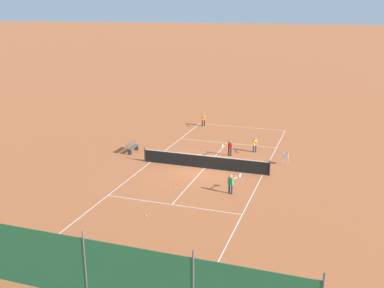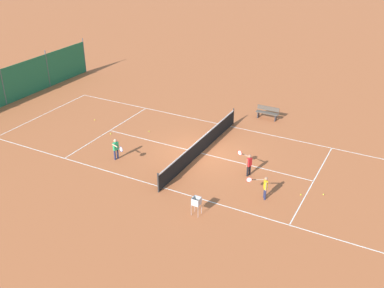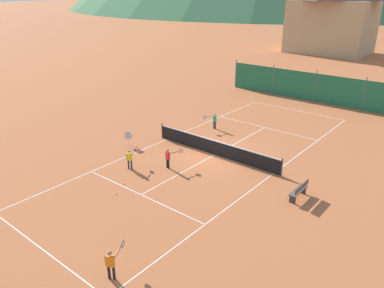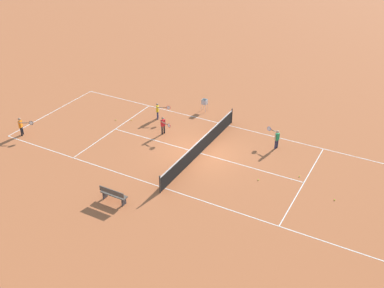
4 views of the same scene
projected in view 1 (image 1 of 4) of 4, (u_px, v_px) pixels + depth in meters
ground_plane at (204, 168)px, 31.44m from camera, size 600.00×600.00×0.00m
court_line_markings at (204, 168)px, 31.44m from camera, size 8.25×23.85×0.01m
tennis_net at (204, 161)px, 31.29m from camera, size 9.18×0.08×1.06m
windscreen_fence_far at (86, 269)px, 16.99m from camera, size 17.28×0.08×2.90m
player_far_service at (229, 147)px, 33.86m from camera, size 0.65×0.95×1.21m
player_near_service at (231, 182)px, 26.96m from camera, size 0.68×0.95×1.22m
player_far_baseline at (203, 119)px, 42.40m from camera, size 0.46×1.05×1.23m
player_near_baseline at (255, 144)px, 34.68m from camera, size 0.47×1.01×1.18m
tennis_ball_alley_left at (146, 216)px, 24.19m from camera, size 0.07×0.07×0.07m
tennis_ball_far_corner at (241, 141)px, 37.59m from camera, size 0.07×0.07×0.07m
tennis_ball_mid_court at (170, 187)px, 27.99m from camera, size 0.07×0.07×0.07m
tennis_ball_by_net_left at (181, 202)px, 25.84m from camera, size 0.07×0.07×0.07m
tennis_ball_service_box at (245, 145)px, 36.57m from camera, size 0.07×0.07×0.07m
ball_hopper at (286, 156)px, 31.89m from camera, size 0.36×0.36×0.89m
courtside_bench at (132, 147)px, 34.74m from camera, size 0.36×1.50×0.84m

